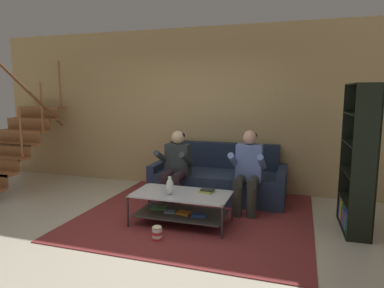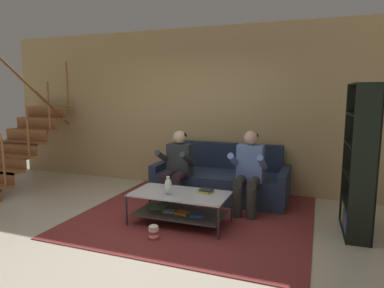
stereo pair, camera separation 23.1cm
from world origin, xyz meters
TOP-DOWN VIEW (x-y plane):
  - ground at (0.00, 0.00)m, footprint 16.80×16.80m
  - back_partition at (0.00, 2.46)m, footprint 8.40×0.12m
  - staircase_run at (-3.20, 1.30)m, footprint 1.01×1.87m
  - couch at (0.52, 1.90)m, footprint 2.19×0.95m
  - person_seated_left at (-0.05, 1.34)m, footprint 0.50×0.58m
  - person_seated_right at (1.08, 1.34)m, footprint 0.50×0.58m
  - coffee_table at (0.32, 0.57)m, footprint 1.29×0.67m
  - area_rug at (0.42, 1.11)m, footprint 3.19×3.28m
  - vase at (0.20, 0.47)m, footprint 0.10×0.10m
  - book_stack at (0.63, 0.71)m, footprint 0.22×0.19m
  - bookshelf at (2.53, 1.09)m, footprint 0.32×0.88m
  - popcorn_tub at (0.22, -0.01)m, footprint 0.12×0.12m

SIDE VIEW (x-z plane):
  - ground at x=0.00m, z-range 0.00..0.00m
  - area_rug at x=0.42m, z-range 0.00..0.01m
  - popcorn_tub at x=0.22m, z-range 0.00..0.18m
  - coffee_table at x=0.32m, z-range 0.07..0.50m
  - couch at x=0.52m, z-range -0.15..0.73m
  - book_stack at x=0.63m, z-range 0.42..0.47m
  - vase at x=0.20m, z-range 0.42..0.66m
  - person_seated_left at x=-0.05m, z-range 0.06..1.21m
  - person_seated_right at x=1.08m, z-range 0.06..1.26m
  - bookshelf at x=2.53m, z-range -0.25..1.62m
  - staircase_run at x=-3.20m, z-range -0.34..2.05m
  - back_partition at x=0.00m, z-range 0.00..2.90m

